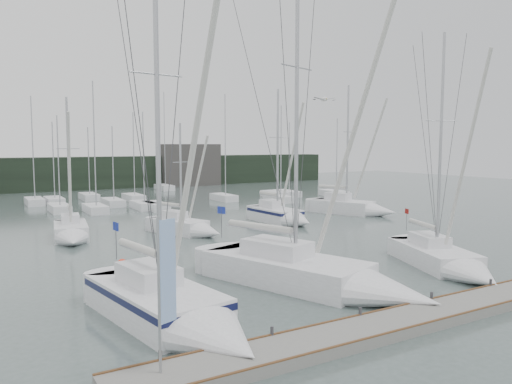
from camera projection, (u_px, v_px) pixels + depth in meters
ground at (334, 291)px, 23.66m from camera, size 160.00×160.00×0.00m
dock at (416, 318)px, 19.34m from camera, size 24.00×2.00×0.40m
far_treeline at (77, 173)px, 76.70m from camera, size 90.00×4.00×5.00m
far_building_right at (190, 165)px, 83.93m from camera, size 10.00×3.00×7.00m
mast_forest at (101, 201)px, 57.25m from camera, size 54.21×26.63×14.86m
sailboat_near_left at (179, 314)px, 18.53m from camera, size 4.60×10.42×16.15m
sailboat_near_center at (331, 279)px, 23.37m from camera, size 7.42×12.49×18.05m
sailboat_near_right at (451, 264)px, 26.97m from camera, size 5.63×9.34×13.96m
sailboat_mid_b at (71, 234)px, 35.75m from camera, size 3.20×6.95×11.05m
sailboat_mid_c at (190, 228)px, 38.37m from camera, size 4.47×7.21×9.24m
sailboat_mid_d at (284, 216)px, 43.91m from camera, size 3.09×7.59×12.62m
sailboat_mid_e at (358, 208)px, 49.53m from camera, size 5.89×8.98×13.62m
buoy_a at (202, 258)px, 30.52m from camera, size 0.64×0.64×0.64m
buoy_b at (268, 238)px, 37.16m from camera, size 0.47×0.47×0.47m
buoy_c at (122, 264)px, 28.93m from camera, size 0.61×0.61×0.61m
dock_banner at (165, 280)px, 14.21m from camera, size 0.65×0.30×4.52m
seagull at (324, 99)px, 23.29m from camera, size 1.05×0.49×0.21m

